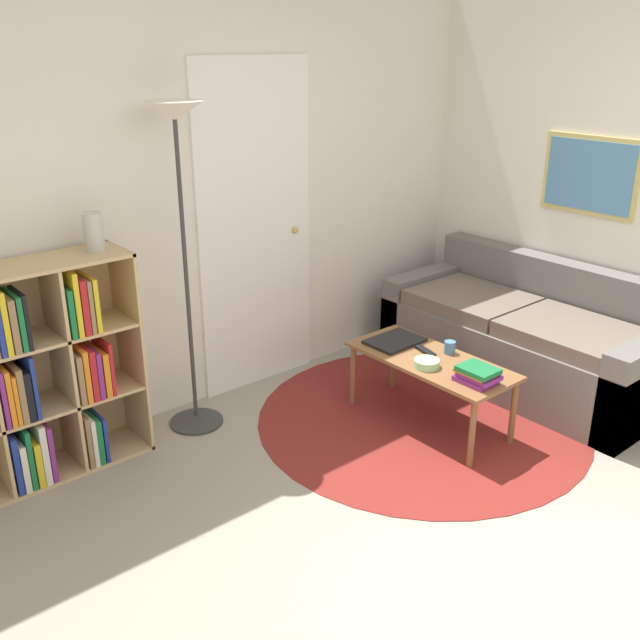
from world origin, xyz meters
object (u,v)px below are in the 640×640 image
bookshelf (20,381)px  couch (528,339)px  floor_lamp (178,169)px  bowl (427,363)px  cup (450,347)px  coffee_table (431,366)px  laptop (395,341)px  vase_on_shelf (93,232)px

bookshelf → couch: (2.98, -0.98, -0.28)m
floor_lamp → bowl: 1.74m
couch → cup: (-0.82, -0.00, 0.18)m
cup → coffee_table: bearing=172.8°
laptop → bookshelf: bearing=162.1°
bookshelf → cup: (2.16, -0.98, -0.10)m
coffee_table → laptop: size_ratio=2.99×
floor_lamp → coffee_table: bearing=-40.0°
coffee_table → vase_on_shelf: vase_on_shelf is taller
bookshelf → laptop: bearing=-17.9°
couch → cup: bearing=-179.8°
bookshelf → couch: bearing=-18.1°
couch → laptop: bearing=161.5°
bookshelf → couch: bookshelf is taller
bowl → cup: cup is taller
laptop → cup: 0.35m
bowl → vase_on_shelf: (-1.44, 1.02, 0.81)m
floor_lamp → vase_on_shelf: floor_lamp is taller
couch → vase_on_shelf: bearing=158.8°
floor_lamp → couch: (2.04, -0.91, -1.24)m
laptop → bowl: size_ratio=2.32×
coffee_table → bowl: size_ratio=6.93×
bowl → cup: (0.25, 0.04, 0.02)m
laptop → vase_on_shelf: 1.88m
floor_lamp → vase_on_shelf: (-0.48, 0.06, -0.27)m
bowl → laptop: bearing=72.4°
couch → floor_lamp: bearing=155.8°
bookshelf → cup: bearing=-24.3°
bookshelf → cup: bookshelf is taller
bookshelf → vase_on_shelf: (0.47, -0.00, 0.69)m
floor_lamp → cup: (1.22, -0.92, -1.06)m
bookshelf → floor_lamp: size_ratio=0.62×
bookshelf → coffee_table: (2.02, -0.96, -0.19)m
coffee_table → laptop: bearing=88.2°
cup → bowl: bearing=-170.6°
bookshelf → couch: size_ratio=0.63×
floor_lamp → laptop: floor_lamp is taller
bookshelf → floor_lamp: bearing=-3.7°
bookshelf → vase_on_shelf: size_ratio=5.73×
floor_lamp → coffee_table: (1.07, -0.90, -1.15)m
couch → vase_on_shelf: (-2.51, 0.97, 0.97)m
vase_on_shelf → couch: bearing=-21.2°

